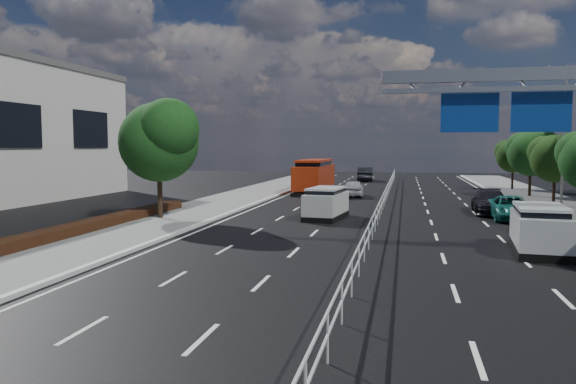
# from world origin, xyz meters

# --- Properties ---
(ground) EXTENTS (160.00, 160.00, 0.00)m
(ground) POSITION_xyz_m (0.00, 0.00, 0.00)
(ground) COLOR black
(ground) RESTS_ON ground
(median_fence) EXTENTS (0.05, 85.00, 1.02)m
(median_fence) POSITION_xyz_m (0.00, 22.50, 0.53)
(median_fence) COLOR silver
(median_fence) RESTS_ON ground
(overhead_gantry) EXTENTS (10.24, 0.38, 7.45)m
(overhead_gantry) POSITION_xyz_m (6.74, 10.05, 5.61)
(overhead_gantry) COLOR gray
(overhead_gantry) RESTS_ON ground
(streetlight_far) EXTENTS (2.78, 2.40, 9.00)m
(streetlight_far) POSITION_xyz_m (10.50, 26.00, 5.21)
(streetlight_far) COLOR gray
(streetlight_far) RESTS_ON ground
(near_tree_back) EXTENTS (4.84, 4.51, 6.69)m
(near_tree_back) POSITION_xyz_m (-11.94, 17.97, 4.61)
(near_tree_back) COLOR black
(near_tree_back) RESTS_ON ground
(far_tree_f) EXTENTS (3.52, 3.28, 5.02)m
(far_tree_f) POSITION_xyz_m (11.24, 29.48, 3.49)
(far_tree_f) COLOR black
(far_tree_f) RESTS_ON ground
(far_tree_g) EXTENTS (3.96, 3.69, 5.45)m
(far_tree_g) POSITION_xyz_m (11.25, 36.98, 3.75)
(far_tree_g) COLOR black
(far_tree_g) RESTS_ON ground
(far_tree_h) EXTENTS (3.41, 3.18, 4.91)m
(far_tree_h) POSITION_xyz_m (11.24, 44.48, 3.42)
(far_tree_h) COLOR black
(far_tree_h) RESTS_ON ground
(white_minivan) EXTENTS (2.24, 4.29, 1.79)m
(white_minivan) POSITION_xyz_m (-3.00, 20.44, 0.88)
(white_minivan) COLOR black
(white_minivan) RESTS_ON ground
(red_bus) EXTENTS (2.42, 9.87, 2.94)m
(red_bus) POSITION_xyz_m (-6.55, 38.46, 1.53)
(red_bus) COLOR black
(red_bus) RESTS_ON ground
(near_car_silver) EXTENTS (1.82, 4.10, 1.37)m
(near_car_silver) POSITION_xyz_m (-2.77, 35.09, 0.69)
(near_car_silver) COLOR #AEB0B5
(near_car_silver) RESTS_ON ground
(near_car_dark) EXTENTS (1.96, 5.03, 1.63)m
(near_car_dark) POSITION_xyz_m (-3.30, 56.42, 0.82)
(near_car_dark) COLOR black
(near_car_dark) RESTS_ON ground
(silver_minivan) EXTENTS (2.28, 4.57, 1.84)m
(silver_minivan) POSITION_xyz_m (6.50, 11.97, 0.90)
(silver_minivan) COLOR black
(silver_minivan) RESTS_ON ground
(parked_car_teal) EXTENTS (2.29, 4.81, 1.33)m
(parked_car_teal) POSITION_xyz_m (7.22, 22.00, 0.66)
(parked_car_teal) COLOR #156258
(parked_car_teal) RESTS_ON ground
(parked_car_dark) EXTENTS (2.17, 5.01, 1.44)m
(parked_car_dark) POSITION_xyz_m (6.50, 24.85, 0.72)
(parked_car_dark) COLOR black
(parked_car_dark) RESTS_ON ground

